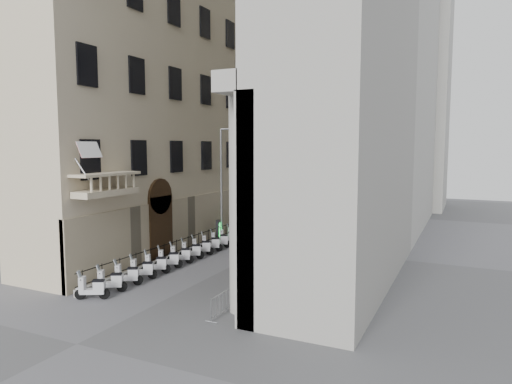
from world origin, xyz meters
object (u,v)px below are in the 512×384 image
pedestrian_a (332,215)px  pedestrian_b (336,223)px  security_tent (270,197)px  scooter_0 (93,299)px  street_lamp (226,175)px  info_kiosk (218,232)px

pedestrian_a → pedestrian_b: (1.79, -4.79, 0.01)m
pedestrian_a → security_tent: bearing=51.0°
security_tent → scooter_0: bearing=-92.0°
street_lamp → pedestrian_a: (4.92, 13.04, -4.67)m
info_kiosk → pedestrian_a: (5.40, 13.59, -0.13)m
info_kiosk → pedestrian_b: 11.37m
street_lamp → info_kiosk: size_ratio=4.88×
street_lamp → pedestrian_a: bearing=49.2°
street_lamp → info_kiosk: street_lamp is taller
security_tent → info_kiosk: security_tent is taller
security_tent → pedestrian_b: security_tent is taller
street_lamp → pedestrian_a: street_lamp is taller
scooter_0 → info_kiosk: size_ratio=0.80×
scooter_0 → security_tent: 21.09m
scooter_0 → info_kiosk: info_kiosk is taller
info_kiosk → security_tent: bearing=52.3°
scooter_0 → info_kiosk: (-0.85, 14.15, 0.94)m
scooter_0 → info_kiosk: 14.21m
security_tent → street_lamp: size_ratio=0.50×
pedestrian_a → pedestrian_b: bearing=100.4°
street_lamp → pedestrian_b: (6.72, 8.26, -4.67)m
scooter_0 → pedestrian_b: bearing=-43.1°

